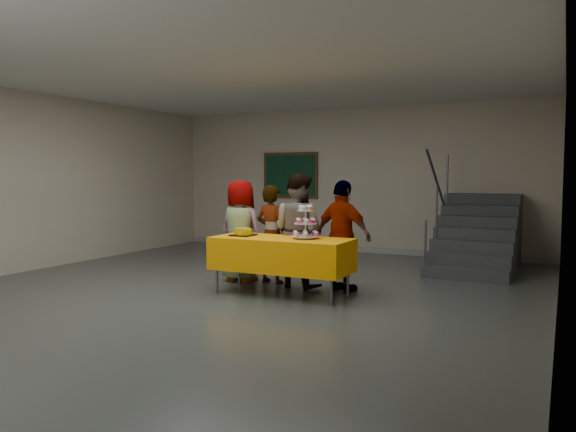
% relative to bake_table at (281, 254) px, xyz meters
% --- Properties ---
extents(room_shell, '(10.00, 10.04, 3.02)m').
position_rel_bake_table_xyz_m(room_shell, '(-0.66, -0.52, 1.57)').
color(room_shell, '#4C514C').
rests_on(room_shell, ground).
extents(bake_table, '(1.88, 0.78, 0.77)m').
position_rel_bake_table_xyz_m(bake_table, '(0.00, 0.00, 0.00)').
color(bake_table, '#595960').
rests_on(bake_table, ground).
extents(cupcake_stand, '(0.38, 0.38, 0.44)m').
position_rel_bake_table_xyz_m(cupcake_stand, '(0.32, 0.07, 0.39)').
color(cupcake_stand, silver).
rests_on(cupcake_stand, bake_table).
extents(bear_cake, '(0.32, 0.36, 0.12)m').
position_rel_bake_table_xyz_m(bear_cake, '(-0.60, 0.01, 0.27)').
color(bear_cake, black).
rests_on(bear_cake, bake_table).
extents(schoolchild_a, '(0.80, 0.56, 1.54)m').
position_rel_bake_table_xyz_m(schoolchild_a, '(-0.99, 0.59, 0.21)').
color(schoolchild_a, slate).
rests_on(schoolchild_a, ground).
extents(schoolchild_b, '(0.58, 0.44, 1.46)m').
position_rel_bake_table_xyz_m(schoolchild_b, '(-0.51, 0.67, 0.17)').
color(schoolchild_b, slate).
rests_on(schoolchild_b, ground).
extents(schoolchild_c, '(0.91, 0.78, 1.63)m').
position_rel_bake_table_xyz_m(schoolchild_c, '(-0.03, 0.58, 0.26)').
color(schoolchild_c, slate).
rests_on(schoolchild_c, ground).
extents(schoolchild_d, '(0.97, 0.62, 1.54)m').
position_rel_bake_table_xyz_m(schoolchild_d, '(0.67, 0.55, 0.22)').
color(schoolchild_d, slate).
rests_on(schoolchild_d, ground).
extents(staircase, '(1.30, 2.40, 2.04)m').
position_rel_bake_table_xyz_m(staircase, '(2.04, 3.59, -0.07)').
color(staircase, '#424447').
rests_on(staircase, ground).
extents(noticeboard, '(1.30, 0.05, 1.00)m').
position_rel_bake_table_xyz_m(noticeboard, '(-2.04, 4.43, 1.04)').
color(noticeboard, '#472B16').
rests_on(noticeboard, ground).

